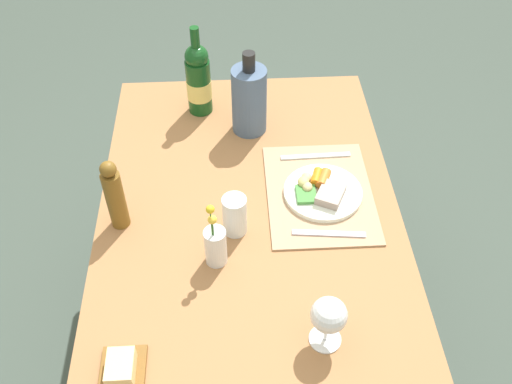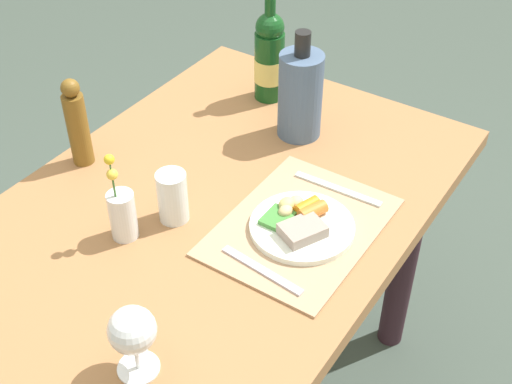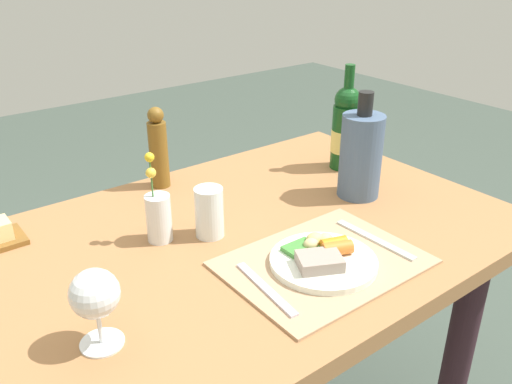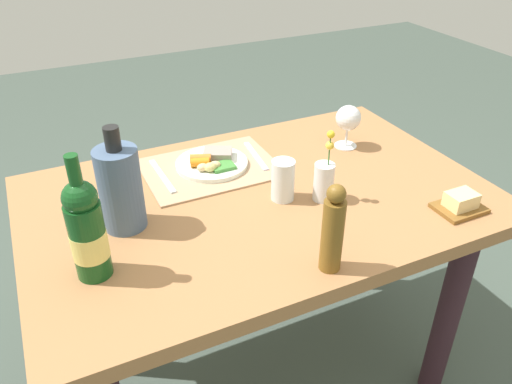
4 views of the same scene
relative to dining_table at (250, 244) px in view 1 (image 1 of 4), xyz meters
The scene contains 13 objects.
ground_plane 0.65m from the dining_table, ahead, with size 8.00×8.00×0.00m, color #404D44.
dining_table is the anchor object (origin of this frame).
placemat 0.25m from the dining_table, 70.79° to the right, with size 0.41×0.30×0.01m, color tan.
dinner_plate 0.26m from the dining_table, 72.84° to the right, with size 0.23×0.23×0.04m.
fork 0.26m from the dining_table, 112.50° to the right, with size 0.02×0.20×0.01m, color silver.
knife 0.34m from the dining_table, 43.56° to the right, with size 0.02×0.22×0.01m, color silver.
pepper_mill 0.42m from the dining_table, 91.65° to the left, with size 0.05×0.05×0.22m.
wine_bottle 0.56m from the dining_table, 16.19° to the left, with size 0.08×0.08×0.31m.
cooler_bottle 0.45m from the dining_table, ahead, with size 0.11×0.11×0.28m.
flower_vase 0.26m from the dining_table, 148.73° to the left, with size 0.06×0.06×0.21m.
wine_glass 0.48m from the dining_table, 158.59° to the right, with size 0.08×0.08×0.15m.
water_tumbler 0.19m from the dining_table, 141.30° to the left, with size 0.07×0.07×0.12m.
butter_dish 0.57m from the dining_table, 146.75° to the left, with size 0.13×0.10×0.05m.
Camera 1 is at (-1.08, 0.04, 1.97)m, focal length 40.42 mm.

